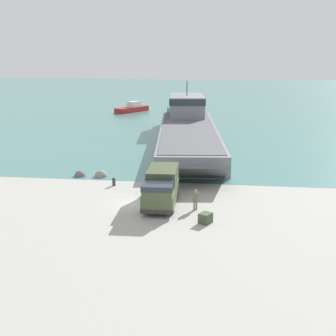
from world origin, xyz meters
TOP-DOWN VIEW (x-y plane):
  - ground_plane at (0.00, 0.00)m, footprint 240.00×240.00m
  - water_surface at (0.00, 96.93)m, footprint 240.00×180.00m
  - landing_craft at (1.51, 30.46)m, footprint 11.89×42.24m
  - military_truck at (1.96, 0.09)m, footprint 2.80×7.08m
  - soldier_on_ramp at (4.93, -0.93)m, footprint 0.48×0.32m
  - moored_boat_a at (-13.39, 62.12)m, footprint 6.41×8.69m
  - moored_boat_b at (-3.71, 60.59)m, footprint 4.59×8.20m
  - mooring_bollard at (-3.44, 5.18)m, footprint 0.36×0.36m
  - cargo_crate at (5.91, -3.90)m, footprint 1.15×1.21m
  - shoreline_rock_a at (-7.82, 8.23)m, footprint 1.18×1.18m
  - shoreline_rock_b at (-5.61, 8.36)m, footprint 1.31×1.31m

SIDE VIEW (x-z plane):
  - ground_plane at x=0.00m, z-range 0.00..0.00m
  - shoreline_rock_a at x=-7.82m, z-range -0.59..0.59m
  - shoreline_rock_b at x=-5.61m, z-range -0.66..0.66m
  - water_surface at x=0.00m, z-range 0.00..0.01m
  - cargo_crate at x=5.91m, z-range 0.00..0.79m
  - mooring_bollard at x=-3.44m, z-range 0.03..0.85m
  - moored_boat_b at x=-3.71m, z-range -0.33..1.62m
  - moored_boat_a at x=-13.39m, z-range -0.36..1.79m
  - soldier_on_ramp at x=4.93m, z-range 0.14..1.88m
  - military_truck at x=1.96m, z-range 0.07..3.00m
  - landing_craft at x=1.51m, z-range -2.04..6.02m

